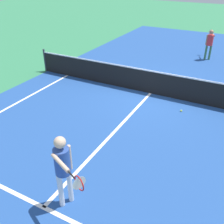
{
  "coord_description": "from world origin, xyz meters",
  "views": [
    {
      "loc": [
        3.08,
        -9.07,
        4.5
      ],
      "look_at": [
        0.18,
        -3.63,
        1.0
      ],
      "focal_mm": 41.71,
      "sensor_mm": 36.0,
      "label": 1
    }
  ],
  "objects_px": {
    "net": "(151,82)",
    "tennis_ball_near_net": "(181,111)",
    "player_near": "(63,165)",
    "player_far": "(210,41)"
  },
  "relations": [
    {
      "from": "tennis_ball_near_net",
      "to": "net",
      "type": "bearing_deg",
      "value": 148.76
    },
    {
      "from": "player_near",
      "to": "player_far",
      "type": "distance_m",
      "value": 11.61
    },
    {
      "from": "net",
      "to": "player_far",
      "type": "height_order",
      "value": "player_far"
    },
    {
      "from": "net",
      "to": "tennis_ball_near_net",
      "type": "height_order",
      "value": "net"
    },
    {
      "from": "net",
      "to": "player_far",
      "type": "distance_m",
      "value": 5.67
    },
    {
      "from": "net",
      "to": "tennis_ball_near_net",
      "type": "bearing_deg",
      "value": -31.24
    },
    {
      "from": "player_near",
      "to": "tennis_ball_near_net",
      "type": "bearing_deg",
      "value": 77.94
    },
    {
      "from": "net",
      "to": "tennis_ball_near_net",
      "type": "distance_m",
      "value": 1.8
    },
    {
      "from": "player_near",
      "to": "tennis_ball_near_net",
      "type": "relative_size",
      "value": 26.08
    },
    {
      "from": "tennis_ball_near_net",
      "to": "player_near",
      "type": "bearing_deg",
      "value": -102.06
    }
  ]
}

